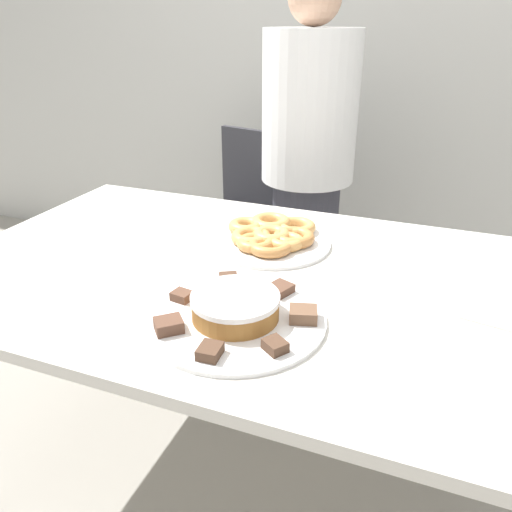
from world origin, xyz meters
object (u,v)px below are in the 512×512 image
at_px(plate_donuts, 271,243).
at_px(napkin, 492,315).
at_px(office_chair_left, 239,233).
at_px(frosted_cake, 235,306).
at_px(person_standing, 307,167).
at_px(plate_cake, 236,319).

distance_m(plate_donuts, napkin, 0.62).
height_order(office_chair_left, napkin, office_chair_left).
bearing_deg(frosted_cake, napkin, 22.92).
bearing_deg(napkin, frosted_cake, -157.08).
relative_size(person_standing, plate_donuts, 4.44).
distance_m(person_standing, plate_donuts, 0.76).
xyz_separation_m(person_standing, office_chair_left, (-0.34, 0.04, -0.37)).
distance_m(plate_donuts, frosted_cake, 0.42).
bearing_deg(plate_donuts, person_standing, 97.88).
bearing_deg(frosted_cake, office_chair_left, 112.93).
xyz_separation_m(plate_donuts, frosted_cake, (0.07, -0.42, 0.03)).
relative_size(plate_cake, frosted_cake, 2.05).
bearing_deg(plate_donuts, napkin, -18.22).
bearing_deg(office_chair_left, plate_cake, -52.58).
relative_size(office_chair_left, plate_cake, 2.27).
xyz_separation_m(frosted_cake, napkin, (0.53, 0.22, -0.03)).
bearing_deg(plate_donuts, office_chair_left, 119.41).
height_order(plate_cake, plate_donuts, same).
bearing_deg(office_chair_left, plate_donuts, -46.10).
distance_m(office_chair_left, frosted_cake, 1.36).
xyz_separation_m(plate_cake, napkin, (0.53, 0.22, -0.00)).
xyz_separation_m(person_standing, plate_cake, (0.17, -1.16, -0.03)).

